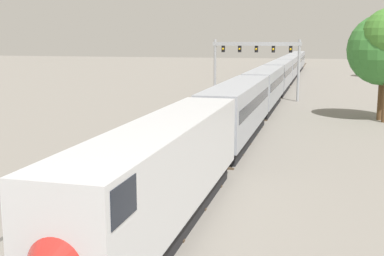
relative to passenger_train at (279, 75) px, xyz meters
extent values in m
plane|color=gray|center=(-2.00, -63.13, -2.61)|extent=(400.00, 400.00, 0.00)
cube|color=slate|center=(-0.72, -3.13, -2.53)|extent=(0.07, 200.00, 0.16)
cube|color=slate|center=(0.72, -3.13, -2.53)|extent=(0.07, 200.00, 0.16)
cube|color=#473828|center=(0.00, -61.13, -2.56)|extent=(2.60, 0.24, 0.10)
cube|color=#473828|center=(0.00, -57.13, -2.56)|extent=(2.60, 0.24, 0.10)
cube|color=#473828|center=(0.00, -53.13, -2.56)|extent=(2.60, 0.24, 0.10)
cube|color=#473828|center=(0.00, -49.13, -2.56)|extent=(2.60, 0.24, 0.10)
cube|color=#473828|center=(0.00, -45.13, -2.56)|extent=(2.60, 0.24, 0.10)
cube|color=#473828|center=(0.00, -41.13, -2.56)|extent=(2.60, 0.24, 0.10)
cube|color=#473828|center=(0.00, -37.13, -2.56)|extent=(2.60, 0.24, 0.10)
cube|color=#473828|center=(0.00, -33.13, -2.56)|extent=(2.60, 0.24, 0.10)
cube|color=#473828|center=(0.00, -29.13, -2.56)|extent=(2.60, 0.24, 0.10)
cube|color=#473828|center=(0.00, -25.13, -2.56)|extent=(2.60, 0.24, 0.10)
cube|color=#473828|center=(0.00, -21.13, -2.56)|extent=(2.60, 0.24, 0.10)
cube|color=#473828|center=(0.00, -17.13, -2.56)|extent=(2.60, 0.24, 0.10)
cube|color=#473828|center=(0.00, -13.13, -2.56)|extent=(2.60, 0.24, 0.10)
cube|color=#473828|center=(0.00, -9.13, -2.56)|extent=(2.60, 0.24, 0.10)
cube|color=#473828|center=(0.00, -5.13, -2.56)|extent=(2.60, 0.24, 0.10)
cube|color=#473828|center=(0.00, -1.13, -2.56)|extent=(2.60, 0.24, 0.10)
cube|color=#473828|center=(0.00, 2.87, -2.56)|extent=(2.60, 0.24, 0.10)
cube|color=#473828|center=(0.00, 6.87, -2.56)|extent=(2.60, 0.24, 0.10)
cube|color=#473828|center=(0.00, 10.87, -2.56)|extent=(2.60, 0.24, 0.10)
cube|color=#473828|center=(0.00, 14.87, -2.56)|extent=(2.60, 0.24, 0.10)
cube|color=#473828|center=(0.00, 18.87, -2.56)|extent=(2.60, 0.24, 0.10)
cube|color=#473828|center=(0.00, 22.87, -2.56)|extent=(2.60, 0.24, 0.10)
cube|color=#473828|center=(0.00, 26.87, -2.56)|extent=(2.60, 0.24, 0.10)
cube|color=#473828|center=(0.00, 30.87, -2.56)|extent=(2.60, 0.24, 0.10)
cube|color=#473828|center=(0.00, 34.87, -2.56)|extent=(2.60, 0.24, 0.10)
cube|color=#473828|center=(0.00, 38.87, -2.56)|extent=(2.60, 0.24, 0.10)
cube|color=#473828|center=(0.00, 42.87, -2.56)|extent=(2.60, 0.24, 0.10)
cube|color=#473828|center=(0.00, 46.87, -2.56)|extent=(2.60, 0.24, 0.10)
cube|color=#473828|center=(0.00, 50.87, -2.56)|extent=(2.60, 0.24, 0.10)
cube|color=#473828|center=(0.00, 54.87, -2.56)|extent=(2.60, 0.24, 0.10)
cube|color=#473828|center=(0.00, 58.87, -2.56)|extent=(2.60, 0.24, 0.10)
cube|color=#473828|center=(0.00, 62.87, -2.56)|extent=(2.60, 0.24, 0.10)
cube|color=#473828|center=(0.00, 66.87, -2.56)|extent=(2.60, 0.24, 0.10)
cube|color=#473828|center=(0.00, 70.87, -2.56)|extent=(2.60, 0.24, 0.10)
cube|color=#473828|center=(0.00, 74.87, -2.56)|extent=(2.60, 0.24, 0.10)
cube|color=#473828|center=(0.00, 78.87, -2.56)|extent=(2.60, 0.24, 0.10)
cube|color=#473828|center=(0.00, 82.87, -2.56)|extent=(2.60, 0.24, 0.10)
cube|color=#473828|center=(0.00, 86.87, -2.56)|extent=(2.60, 0.24, 0.10)
cube|color=#473828|center=(0.00, 90.87, -2.56)|extent=(2.60, 0.24, 0.10)
cube|color=#473828|center=(0.00, 94.87, -2.56)|extent=(2.60, 0.24, 0.10)
cube|color=slate|center=(-6.22, -23.13, -2.53)|extent=(0.07, 160.00, 0.16)
cube|color=slate|center=(-4.78, -23.13, -2.53)|extent=(0.07, 160.00, 0.16)
cube|color=#473828|center=(-5.50, -61.13, -2.56)|extent=(2.60, 0.24, 0.10)
cube|color=#473828|center=(-5.50, -57.13, -2.56)|extent=(2.60, 0.24, 0.10)
cube|color=#473828|center=(-5.50, -53.13, -2.56)|extent=(2.60, 0.24, 0.10)
cube|color=#473828|center=(-5.50, -49.13, -2.56)|extent=(2.60, 0.24, 0.10)
cube|color=#473828|center=(-5.50, -45.13, -2.56)|extent=(2.60, 0.24, 0.10)
cube|color=#473828|center=(-5.50, -41.13, -2.56)|extent=(2.60, 0.24, 0.10)
cube|color=#473828|center=(-5.50, -37.13, -2.56)|extent=(2.60, 0.24, 0.10)
cube|color=#473828|center=(-5.50, -33.13, -2.56)|extent=(2.60, 0.24, 0.10)
cube|color=#473828|center=(-5.50, -29.13, -2.56)|extent=(2.60, 0.24, 0.10)
cube|color=#473828|center=(-5.50, -25.13, -2.56)|extent=(2.60, 0.24, 0.10)
cube|color=#473828|center=(-5.50, -21.13, -2.56)|extent=(2.60, 0.24, 0.10)
cube|color=#473828|center=(-5.50, -17.13, -2.56)|extent=(2.60, 0.24, 0.10)
cube|color=#473828|center=(-5.50, -13.13, -2.56)|extent=(2.60, 0.24, 0.10)
cube|color=#473828|center=(-5.50, -9.13, -2.56)|extent=(2.60, 0.24, 0.10)
cube|color=#473828|center=(-5.50, -5.13, -2.56)|extent=(2.60, 0.24, 0.10)
cube|color=#473828|center=(-5.50, -1.13, -2.56)|extent=(2.60, 0.24, 0.10)
cube|color=#473828|center=(-5.50, 2.87, -2.56)|extent=(2.60, 0.24, 0.10)
cube|color=#473828|center=(-5.50, 6.87, -2.56)|extent=(2.60, 0.24, 0.10)
cube|color=#473828|center=(-5.50, 10.87, -2.56)|extent=(2.60, 0.24, 0.10)
cube|color=#473828|center=(-5.50, 14.87, -2.56)|extent=(2.60, 0.24, 0.10)
cube|color=#473828|center=(-5.50, 18.87, -2.56)|extent=(2.60, 0.24, 0.10)
cube|color=#473828|center=(-5.50, 22.87, -2.56)|extent=(2.60, 0.24, 0.10)
cube|color=#473828|center=(-5.50, 26.87, -2.56)|extent=(2.60, 0.24, 0.10)
cube|color=#473828|center=(-5.50, 30.87, -2.56)|extent=(2.60, 0.24, 0.10)
cube|color=#473828|center=(-5.50, 34.87, -2.56)|extent=(2.60, 0.24, 0.10)
cube|color=#473828|center=(-5.50, 38.87, -2.56)|extent=(2.60, 0.24, 0.10)
cube|color=#473828|center=(-5.50, 42.87, -2.56)|extent=(2.60, 0.24, 0.10)
cube|color=#473828|center=(-5.50, 46.87, -2.56)|extent=(2.60, 0.24, 0.10)
cube|color=#473828|center=(-5.50, 50.87, -2.56)|extent=(2.60, 0.24, 0.10)
cube|color=#473828|center=(-5.50, 54.87, -2.56)|extent=(2.60, 0.24, 0.10)
cube|color=silver|center=(0.00, -59.74, 0.29)|extent=(3.00, 18.77, 3.80)
cube|color=black|center=(0.00, -67.93, 1.43)|extent=(3.04, 1.80, 1.10)
cube|color=black|center=(0.00, -59.74, -2.11)|extent=(2.52, 16.89, 1.00)
cube|color=#9EA3AD|center=(0.00, -39.97, 0.29)|extent=(3.00, 18.77, 3.80)
cube|color=black|center=(0.00, -39.97, 0.69)|extent=(3.04, 17.27, 0.90)
cube|color=black|center=(0.00, -39.97, -2.11)|extent=(2.52, 16.89, 1.00)
cube|color=#9EA3AD|center=(0.00, -20.20, 0.29)|extent=(3.00, 18.77, 3.80)
cube|color=black|center=(0.00, -20.20, 0.69)|extent=(3.04, 17.27, 0.90)
cube|color=black|center=(0.00, -20.20, -2.11)|extent=(2.52, 16.89, 1.00)
cube|color=#9EA3AD|center=(0.00, -0.43, 0.29)|extent=(3.00, 18.77, 3.80)
cube|color=black|center=(0.00, -0.43, 0.69)|extent=(3.04, 17.27, 0.90)
cube|color=black|center=(0.00, -0.43, -2.11)|extent=(2.52, 16.89, 1.00)
cube|color=#9EA3AD|center=(0.00, 19.34, 0.29)|extent=(3.00, 18.77, 3.80)
cube|color=black|center=(0.00, 19.34, 0.69)|extent=(3.04, 17.27, 0.90)
cube|color=black|center=(0.00, 19.34, -2.11)|extent=(2.52, 16.89, 1.00)
cube|color=#9EA3AD|center=(0.00, 39.11, 0.29)|extent=(3.00, 18.77, 3.80)
cube|color=black|center=(0.00, 39.11, 0.69)|extent=(3.04, 17.27, 0.90)
cube|color=black|center=(0.00, 39.11, -2.11)|extent=(2.52, 16.89, 1.00)
cube|color=#9EA3AD|center=(0.00, 58.88, 0.29)|extent=(3.00, 18.77, 3.80)
cube|color=black|center=(0.00, 58.88, 0.69)|extent=(3.04, 17.27, 0.90)
cube|color=black|center=(0.00, 58.88, -2.11)|extent=(2.52, 16.89, 1.00)
cylinder|color=#999BA0|center=(-8.00, -11.83, 1.53)|extent=(0.36, 0.36, 8.29)
cylinder|color=#999BA0|center=(3.50, -11.83, 1.53)|extent=(0.36, 0.36, 8.29)
cube|color=#999BA0|center=(-2.25, -11.83, 5.08)|extent=(12.10, 0.36, 0.50)
cube|color=black|center=(-6.85, -11.78, 4.38)|extent=(0.44, 0.32, 0.90)
sphere|color=yellow|center=(-6.85, -11.97, 4.38)|extent=(0.28, 0.28, 0.28)
cube|color=black|center=(-4.55, -11.78, 4.38)|extent=(0.44, 0.32, 0.90)
sphere|color=yellow|center=(-4.55, -11.97, 4.38)|extent=(0.28, 0.28, 0.28)
cube|color=black|center=(-2.25, -11.78, 4.38)|extent=(0.44, 0.32, 0.90)
sphere|color=yellow|center=(-2.25, -11.97, 4.38)|extent=(0.28, 0.28, 0.28)
cube|color=black|center=(0.05, -11.78, 4.38)|extent=(0.44, 0.32, 0.90)
sphere|color=yellow|center=(0.05, -11.97, 4.38)|extent=(0.28, 0.28, 0.28)
cube|color=black|center=(2.35, -11.78, 4.38)|extent=(0.44, 0.32, 0.90)
sphere|color=yellow|center=(2.35, -11.97, 4.38)|extent=(0.28, 0.28, 0.28)
cylinder|color=brown|center=(12.57, -25.56, -0.25)|extent=(0.56, 0.56, 4.73)
sphere|color=#387A33|center=(12.57, -25.56, 4.68)|extent=(7.34, 7.34, 7.34)
camera|label=1|loc=(6.56, -79.89, 5.79)|focal=46.17mm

